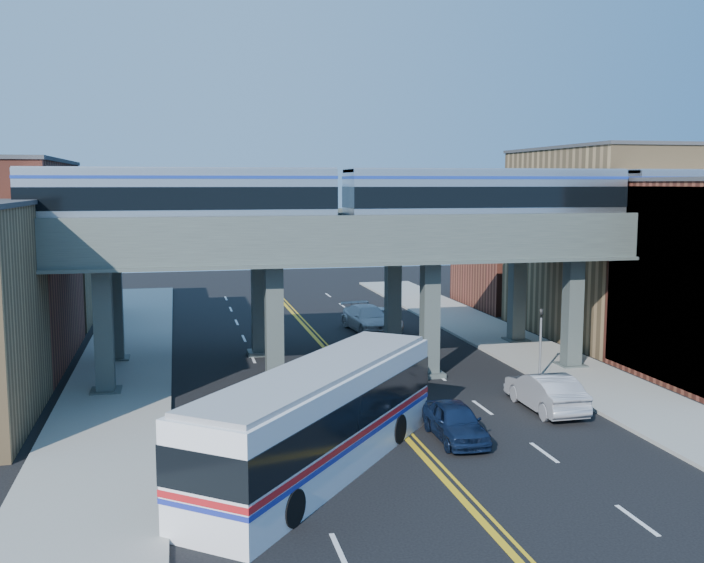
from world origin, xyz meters
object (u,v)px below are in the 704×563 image
(traffic_signal, at_px, (541,335))
(transit_bus, at_px, (320,420))
(car_lane_a, at_px, (455,421))
(car_parked_curb, at_px, (545,391))
(transit_train, at_px, (485,198))
(stop_sign, at_px, (385,369))
(car_lane_c, at_px, (378,320))
(car_lane_d, at_px, (368,319))
(car_lane_b, at_px, (400,358))

(traffic_signal, xyz_separation_m, transit_bus, (-13.13, -9.91, -0.50))
(car_lane_a, bearing_deg, car_parked_curb, 30.54)
(transit_train, xyz_separation_m, traffic_signal, (2.30, -2.00, -6.87))
(stop_sign, height_order, car_lane_c, stop_sign)
(car_lane_d, bearing_deg, transit_bus, -114.29)
(transit_bus, height_order, car_lane_c, transit_bus)
(car_lane_a, relative_size, car_parked_curb, 0.84)
(traffic_signal, bearing_deg, car_lane_c, 107.13)
(transit_bus, relative_size, car_lane_a, 2.94)
(transit_bus, bearing_deg, car_lane_b, 10.83)
(traffic_signal, bearing_deg, transit_train, 138.95)
(car_lane_b, height_order, car_lane_c, car_lane_b)
(stop_sign, relative_size, transit_bus, 0.21)
(car_lane_b, xyz_separation_m, car_parked_curb, (4.31, -7.95, 0.07))
(stop_sign, xyz_separation_m, car_lane_a, (1.50, -4.87, -1.03))
(car_lane_a, height_order, car_lane_c, car_lane_c)
(car_lane_a, distance_m, car_lane_c, 22.88)
(car_lane_a, distance_m, car_lane_b, 10.93)
(transit_bus, bearing_deg, transit_train, -4.17)
(transit_bus, height_order, car_lane_a, transit_bus)
(transit_train, relative_size, traffic_signal, 10.92)
(stop_sign, height_order, car_lane_a, stop_sign)
(traffic_signal, bearing_deg, transit_bus, -142.95)
(stop_sign, bearing_deg, transit_bus, -121.45)
(stop_sign, bearing_deg, traffic_signal, 18.63)
(transit_bus, distance_m, car_lane_d, 25.92)
(car_parked_curb, bearing_deg, stop_sign, -15.76)
(traffic_signal, distance_m, car_lane_a, 10.91)
(car_lane_b, xyz_separation_m, car_lane_c, (1.88, 11.81, -0.02))
(traffic_signal, bearing_deg, car_lane_a, -133.25)
(car_lane_c, relative_size, car_parked_curb, 1.05)
(transit_train, height_order, stop_sign, transit_train)
(stop_sign, bearing_deg, car_parked_curb, -15.89)
(transit_train, xyz_separation_m, transit_bus, (-10.83, -11.91, -7.37))
(car_lane_c, relative_size, car_lane_d, 0.92)
(car_lane_d, bearing_deg, car_lane_c, -2.34)
(car_lane_c, bearing_deg, car_lane_d, -175.78)
(car_parked_curb, bearing_deg, car_lane_a, 29.39)
(car_lane_c, xyz_separation_m, car_parked_curb, (2.43, -19.76, 0.10))
(traffic_signal, relative_size, car_lane_a, 0.96)
(car_lane_d, relative_size, car_parked_curb, 1.14)
(traffic_signal, distance_m, car_lane_c, 15.61)
(stop_sign, distance_m, car_lane_c, 18.39)
(car_lane_b, distance_m, car_lane_d, 11.81)
(car_lane_b, distance_m, car_lane_c, 11.96)
(transit_train, height_order, traffic_signal, transit_train)
(transit_train, bearing_deg, transit_bus, -132.28)
(car_lane_b, bearing_deg, transit_train, -11.20)
(stop_sign, distance_m, transit_bus, 8.10)
(stop_sign, bearing_deg, car_lane_b, 67.90)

